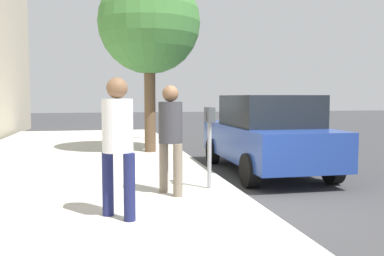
{
  "coord_description": "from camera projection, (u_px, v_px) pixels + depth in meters",
  "views": [
    {
      "loc": [
        -5.88,
        2.24,
        1.74
      ],
      "look_at": [
        0.8,
        0.81,
        1.22
      ],
      "focal_mm": 38.42,
      "sensor_mm": 36.0,
      "label": 1
    }
  ],
  "objects": [
    {
      "name": "parking_meter",
      "position": [
        210.0,
        130.0,
        7.06
      ],
      "size": [
        0.36,
        0.12,
        1.41
      ],
      "color": "gray",
      "rests_on": "sidewalk_slab"
    },
    {
      "name": "ground_plane",
      "position": [
        254.0,
        210.0,
        6.33
      ],
      "size": [
        80.0,
        80.0,
        0.0
      ],
      "primitive_type": "plane",
      "color": "#38383A",
      "rests_on": "ground"
    },
    {
      "name": "pedestrian_bystander",
      "position": [
        118.0,
        135.0,
        5.3
      ],
      "size": [
        0.45,
        0.42,
        1.84
      ],
      "rotation": [
        0.0,
        0.0,
        -0.84
      ],
      "color": "#191E4C",
      "rests_on": "sidewalk_slab"
    },
    {
      "name": "sidewalk_slab",
      "position": [
        50.0,
        217.0,
        5.7
      ],
      "size": [
        28.0,
        6.0,
        0.15
      ],
      "primitive_type": "cube",
      "color": "#B7B2A8",
      "rests_on": "ground_plane"
    },
    {
      "name": "pedestrian_at_meter",
      "position": [
        170.0,
        130.0,
        6.63
      ],
      "size": [
        0.49,
        0.39,
        1.77
      ],
      "rotation": [
        0.0,
        0.0,
        -1.1
      ],
      "color": "#726656",
      "rests_on": "sidewalk_slab"
    },
    {
      "name": "street_tree",
      "position": [
        149.0,
        24.0,
        11.62
      ],
      "size": [
        2.89,
        2.89,
        5.13
      ],
      "color": "brown",
      "rests_on": "sidewalk_slab"
    },
    {
      "name": "parked_sedan_near",
      "position": [
        266.0,
        134.0,
        9.32
      ],
      "size": [
        4.42,
        2.0,
        1.77
      ],
      "color": "navy",
      "rests_on": "ground_plane"
    },
    {
      "name": "traffic_signal",
      "position": [
        150.0,
        74.0,
        15.44
      ],
      "size": [
        0.24,
        0.44,
        3.6
      ],
      "color": "black",
      "rests_on": "sidewalk_slab"
    }
  ]
}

